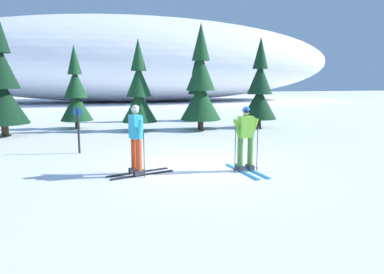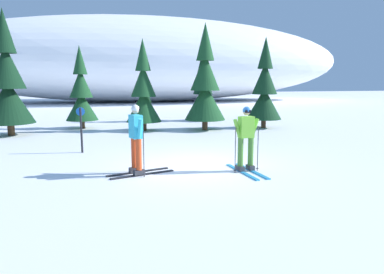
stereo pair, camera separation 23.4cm
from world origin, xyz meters
name	(u,v)px [view 1 (the left image)]	position (x,y,z in m)	size (l,w,h in m)	color
ground_plane	(197,165)	(0.00, 0.00, 0.00)	(120.00, 120.00, 0.00)	white
skier_lime_jacket	(246,138)	(1.07, -0.97, 0.89)	(0.76, 1.78, 1.73)	#2893CC
skier_cyan_jacket	(136,139)	(-1.78, -0.65, 0.94)	(1.77, 0.91, 1.80)	black
pine_tree_far_left	(1,84)	(-6.62, 7.25, 2.26)	(2.09, 2.09, 5.41)	#47301E
pine_tree_left	(76,94)	(-3.72, 9.06, 1.72)	(1.58, 1.58, 4.10)	#47301E
pine_tree_center_left	(139,93)	(-0.78, 7.47, 1.81)	(1.67, 1.67, 4.33)	#47301E
pine_tree_center	(139,100)	(-0.36, 11.27, 1.25)	(1.15, 1.15, 2.98)	#47301E
pine_tree_center_right	(201,86)	(2.11, 7.02, 2.12)	(1.96, 1.96, 5.08)	#47301E
pine_tree_right	(198,91)	(3.07, 11.02, 1.75)	(1.62, 1.62, 4.19)	#47301E
pine_tree_far_right	(260,90)	(5.23, 7.12, 1.89)	(1.75, 1.75, 4.53)	#47301E
snow_ridge_background	(136,60)	(1.55, 31.25, 4.62)	(46.80, 15.77, 9.23)	white
trail_marker_post	(78,128)	(-3.34, 2.62, 0.86)	(0.28, 0.07, 1.52)	black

